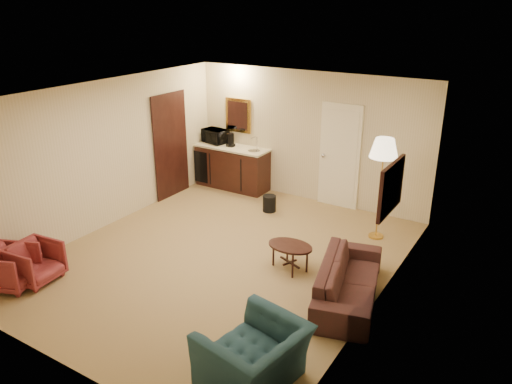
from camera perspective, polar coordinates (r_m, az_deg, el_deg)
ground at (r=8.07m, az=-3.85°, el=-7.43°), size 6.00×6.00×0.00m
room_walls at (r=8.06m, az=-1.54°, el=5.78°), size 5.02×6.01×2.61m
wetbar_cabinet at (r=10.81m, az=-2.71°, el=2.84°), size 1.64×0.58×0.92m
sofa at (r=6.96m, az=10.60°, el=-9.27°), size 1.02×1.99×0.75m
teal_armchair at (r=5.47m, az=-0.30°, el=-17.33°), size 0.84×1.14×0.91m
rose_chair_near at (r=7.95m, az=-23.96°, el=-7.19°), size 0.65×0.68×0.65m
rose_chair_far at (r=7.95m, az=-26.32°, el=-7.58°), size 0.80×0.82×0.66m
coffee_table at (r=7.66m, az=3.90°, el=-7.40°), size 0.83×0.70×0.40m
floor_lamp at (r=8.60m, az=14.01°, el=0.32°), size 0.61×0.61×1.78m
waste_bin at (r=9.66m, az=1.54°, el=-1.32°), size 0.26×0.26×0.32m
microwave at (r=10.97m, az=-4.71°, el=6.57°), size 0.59×0.39×0.37m
coffee_maker at (r=10.66m, az=-2.92°, el=5.96°), size 0.15×0.15×0.29m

